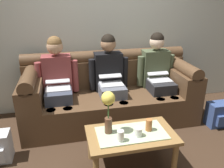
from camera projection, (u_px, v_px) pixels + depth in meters
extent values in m
cube|color=silver|center=(102.00, 14.00, 3.35)|extent=(6.00, 0.12, 2.90)
cube|color=#513823|center=(111.00, 107.00, 3.26)|extent=(2.37, 0.88, 0.42)
cube|color=#513823|center=(106.00, 73.00, 3.41)|extent=(2.37, 0.22, 0.40)
cylinder|color=#513823|center=(106.00, 56.00, 3.32)|extent=(2.37, 0.18, 0.18)
cube|color=#513823|center=(31.00, 91.00, 2.92)|extent=(0.28, 0.88, 0.28)
cylinder|color=#513823|center=(30.00, 77.00, 2.86)|extent=(0.18, 0.88, 0.18)
cube|color=#513823|center=(180.00, 79.00, 3.35)|extent=(0.28, 0.88, 0.28)
cylinder|color=#513823|center=(182.00, 67.00, 3.28)|extent=(0.18, 0.88, 0.18)
cube|color=#383D4C|center=(59.00, 95.00, 2.96)|extent=(0.34, 0.40, 0.15)
cylinder|color=#383D4C|center=(53.00, 125.00, 2.81)|extent=(0.12, 0.12, 0.42)
cylinder|color=#383D4C|center=(69.00, 123.00, 2.85)|extent=(0.12, 0.12, 0.42)
cube|color=brown|center=(57.00, 75.00, 3.11)|extent=(0.38, 0.22, 0.54)
cylinder|color=brown|center=(39.00, 78.00, 3.03)|extent=(0.09, 0.09, 0.44)
cylinder|color=brown|center=(75.00, 76.00, 3.13)|extent=(0.09, 0.09, 0.44)
sphere|color=tan|center=(55.00, 46.00, 2.95)|extent=(0.21, 0.21, 0.21)
sphere|color=brown|center=(54.00, 43.00, 2.93)|extent=(0.19, 0.19, 0.19)
cube|color=silver|center=(58.00, 88.00, 2.95)|extent=(0.31, 0.22, 0.02)
cube|color=silver|center=(57.00, 77.00, 3.06)|extent=(0.31, 0.20, 0.11)
cube|color=black|center=(58.00, 78.00, 3.05)|extent=(0.27, 0.17, 0.09)
cube|color=#595B66|center=(112.00, 90.00, 3.11)|extent=(0.34, 0.40, 0.15)
cylinder|color=#595B66|center=(109.00, 119.00, 2.95)|extent=(0.12, 0.12, 0.42)
cylinder|color=#595B66|center=(123.00, 117.00, 2.99)|extent=(0.12, 0.12, 0.42)
cube|color=black|center=(108.00, 71.00, 3.25)|extent=(0.38, 0.22, 0.54)
cylinder|color=black|center=(92.00, 75.00, 3.18)|extent=(0.09, 0.09, 0.44)
cylinder|color=black|center=(125.00, 72.00, 3.27)|extent=(0.09, 0.09, 0.44)
sphere|color=#936B4C|center=(108.00, 44.00, 3.09)|extent=(0.21, 0.21, 0.21)
sphere|color=black|center=(108.00, 41.00, 3.07)|extent=(0.19, 0.19, 0.19)
cube|color=silver|center=(111.00, 84.00, 3.09)|extent=(0.31, 0.22, 0.02)
cube|color=silver|center=(109.00, 73.00, 3.18)|extent=(0.31, 0.21, 0.07)
cube|color=black|center=(109.00, 74.00, 3.17)|extent=(0.27, 0.18, 0.06)
cube|color=#232326|center=(160.00, 86.00, 3.25)|extent=(0.34, 0.40, 0.15)
cylinder|color=#232326|center=(159.00, 113.00, 3.10)|extent=(0.12, 0.12, 0.42)
cylinder|color=#232326|center=(173.00, 111.00, 3.14)|extent=(0.12, 0.12, 0.42)
cube|color=#475138|center=(155.00, 68.00, 3.40)|extent=(0.38, 0.22, 0.54)
cylinder|color=#475138|center=(140.00, 71.00, 3.32)|extent=(0.09, 0.09, 0.44)
cylinder|color=#475138|center=(170.00, 69.00, 3.41)|extent=(0.09, 0.09, 0.44)
sphere|color=beige|center=(157.00, 42.00, 3.23)|extent=(0.21, 0.21, 0.21)
sphere|color=black|center=(157.00, 39.00, 3.22)|extent=(0.19, 0.19, 0.19)
cube|color=silver|center=(160.00, 80.00, 3.24)|extent=(0.31, 0.22, 0.02)
cube|color=silver|center=(156.00, 70.00, 3.34)|extent=(0.31, 0.20, 0.10)
cube|color=black|center=(156.00, 70.00, 3.33)|extent=(0.27, 0.17, 0.08)
cube|color=olive|center=(131.00, 135.00, 2.31)|extent=(0.90, 0.52, 0.04)
cube|color=#B2C69E|center=(131.00, 133.00, 2.31)|extent=(0.70, 0.36, 0.01)
cylinder|color=olive|center=(175.00, 159.00, 2.28)|extent=(0.06, 0.06, 0.36)
cylinder|color=olive|center=(90.00, 144.00, 2.50)|extent=(0.06, 0.06, 0.36)
cylinder|color=olive|center=(158.00, 135.00, 2.66)|extent=(0.06, 0.06, 0.36)
cylinder|color=brown|center=(108.00, 125.00, 2.28)|extent=(0.07, 0.07, 0.16)
cylinder|color=#3D7538|center=(108.00, 111.00, 2.21)|extent=(0.01, 0.01, 0.17)
sphere|color=#E5CC4C|center=(108.00, 98.00, 2.17)|extent=(0.13, 0.13, 0.13)
cylinder|color=white|center=(121.00, 136.00, 2.15)|extent=(0.07, 0.07, 0.11)
cylinder|color=#B26633|center=(149.00, 125.00, 2.32)|extent=(0.07, 0.07, 0.13)
cylinder|color=white|center=(138.00, 132.00, 2.23)|extent=(0.08, 0.08, 0.09)
cube|color=#33477A|center=(220.00, 114.00, 3.15)|extent=(0.35, 0.20, 0.34)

